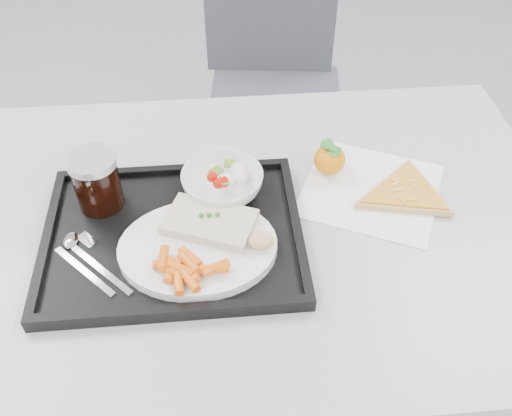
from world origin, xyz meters
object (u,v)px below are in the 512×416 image
(tray, at_px, (174,236))
(cola_glass, at_px, (97,181))
(tangerine, at_px, (329,159))
(pizza_slice, at_px, (405,193))
(chair, at_px, (273,68))
(salad_bowl, at_px, (223,183))
(table, at_px, (246,243))
(dinner_plate, at_px, (198,248))

(tray, distance_m, cola_glass, 0.17)
(tray, relative_size, tangerine, 6.67)
(tray, xyz_separation_m, pizza_slice, (0.44, 0.07, 0.00))
(chair, relative_size, salad_bowl, 6.11)
(cola_glass, bearing_deg, pizza_slice, -1.76)
(table, bearing_deg, chair, 80.03)
(dinner_plate, relative_size, salad_bowl, 1.78)
(table, relative_size, salad_bowl, 7.89)
(tray, relative_size, pizza_slice, 1.70)
(salad_bowl, distance_m, tangerine, 0.22)
(chair, xyz_separation_m, pizza_slice, (0.15, -0.85, 0.22))
(chair, bearing_deg, dinner_plate, -104.06)
(chair, height_order, tangerine, chair)
(tangerine, xyz_separation_m, pizza_slice, (0.13, -0.08, -0.02))
(dinner_plate, distance_m, cola_glass, 0.23)
(dinner_plate, bearing_deg, table, 44.63)
(pizza_slice, bearing_deg, chair, 100.31)
(cola_glass, bearing_deg, salad_bowl, 2.37)
(salad_bowl, bearing_deg, dinner_plate, -108.89)
(table, xyz_separation_m, dinner_plate, (-0.09, -0.09, 0.09))
(tray, distance_m, tangerine, 0.34)
(chair, relative_size, cola_glass, 8.61)
(pizza_slice, bearing_deg, tangerine, 148.69)
(table, xyz_separation_m, salad_bowl, (-0.04, 0.06, 0.11))
(cola_glass, xyz_separation_m, pizza_slice, (0.57, -0.02, -0.06))
(table, xyz_separation_m, tangerine, (0.17, 0.11, 0.10))
(chair, relative_size, tangerine, 13.78)
(table, distance_m, dinner_plate, 0.15)
(dinner_plate, height_order, pizza_slice, dinner_plate)
(tray, height_order, pizza_slice, tray)
(table, bearing_deg, tray, -162.53)
(table, distance_m, pizza_slice, 0.32)
(tangerine, bearing_deg, cola_glass, -171.68)
(dinner_plate, relative_size, pizza_slice, 1.02)
(pizza_slice, bearing_deg, cola_glass, 178.24)
(dinner_plate, xyz_separation_m, cola_glass, (-0.18, 0.13, 0.05))
(dinner_plate, bearing_deg, tray, 133.84)
(table, xyz_separation_m, tray, (-0.13, -0.04, 0.08))
(dinner_plate, distance_m, pizza_slice, 0.41)
(tray, bearing_deg, pizza_slice, 9.32)
(cola_glass, height_order, pizza_slice, cola_glass)
(table, height_order, tray, tray)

